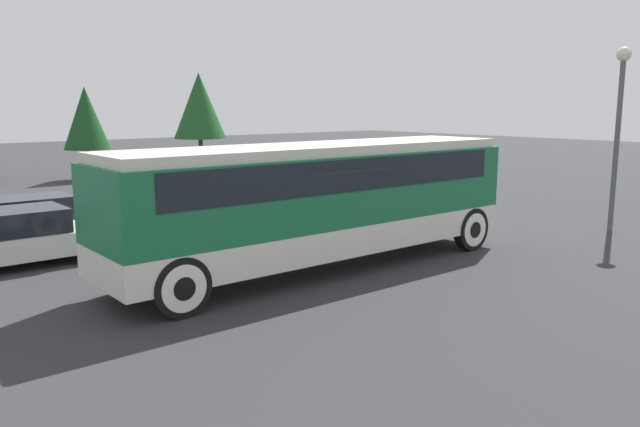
# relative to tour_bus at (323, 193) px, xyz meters

# --- Properties ---
(ground_plane) EXTENTS (120.00, 120.00, 0.00)m
(ground_plane) POSITION_rel_tour_bus_xyz_m (-0.10, -0.00, -1.85)
(ground_plane) COLOR #2D2D30
(tour_bus) EXTENTS (10.83, 2.54, 3.04)m
(tour_bus) POSITION_rel_tour_bus_xyz_m (0.00, 0.00, 0.00)
(tour_bus) COLOR silver
(tour_bus) RESTS_ON ground_plane
(parked_car_near) EXTENTS (4.73, 1.81, 1.37)m
(parked_car_near) POSITION_rel_tour_bus_xyz_m (-4.77, 7.38, -1.15)
(parked_car_near) COLOR #2D5638
(parked_car_near) RESTS_ON ground_plane
(parked_car_mid) EXTENTS (4.70, 1.94, 1.41)m
(parked_car_mid) POSITION_rel_tour_bus_xyz_m (-5.69, 5.05, -1.15)
(parked_car_mid) COLOR silver
(parked_car_mid) RESTS_ON ground_plane
(parked_car_far) EXTENTS (4.04, 1.87, 1.48)m
(parked_car_far) POSITION_rel_tour_bus_xyz_m (1.54, 5.46, -1.12)
(parked_car_far) COLOR navy
(parked_car_far) RESTS_ON ground_plane
(lamp_post) EXTENTS (0.44, 0.44, 5.68)m
(lamp_post) POSITION_rel_tour_bus_xyz_m (9.77, -2.37, 1.88)
(lamp_post) COLOR #515156
(lamp_post) RESTS_ON ground_plane
(tree_center) EXTENTS (2.40, 2.40, 4.92)m
(tree_center) POSITION_rel_tour_bus_xyz_m (2.02, 22.16, 1.40)
(tree_center) COLOR brown
(tree_center) RESTS_ON ground_plane
(tree_right) EXTENTS (3.42, 3.42, 6.04)m
(tree_right) POSITION_rel_tour_bus_xyz_m (10.67, 25.67, 2.05)
(tree_right) COLOR brown
(tree_right) RESTS_ON ground_plane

